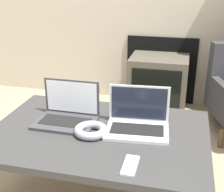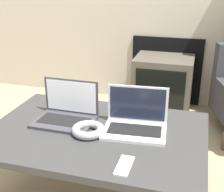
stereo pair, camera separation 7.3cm
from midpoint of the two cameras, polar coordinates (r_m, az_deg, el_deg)
The scene contains 6 objects.
table at distance 1.66m, azimuth -1.64°, elevation -7.34°, with size 1.13×0.78×0.44m.
laptop_left at distance 1.75m, azimuth -7.10°, elevation -3.01°, with size 0.32×0.23×0.22m.
laptop_right at distance 1.64m, azimuth 5.62°, elevation -4.63°, with size 0.34×0.26×0.22m.
headphones at distance 1.61m, azimuth -3.05°, elevation -6.23°, with size 0.17×0.17×0.04m.
phone at distance 1.37m, azimuth 3.83°, elevation -12.62°, with size 0.06×0.15×0.01m.
tv at distance 2.88m, azimuth 9.99°, elevation 2.08°, with size 0.51×0.42×0.51m.
Camera 2 is at (0.48, -1.19, 1.22)m, focal length 50.00 mm.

